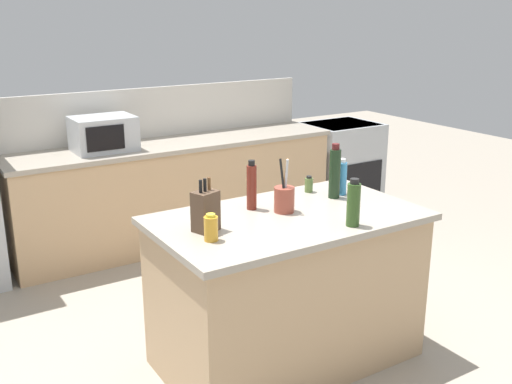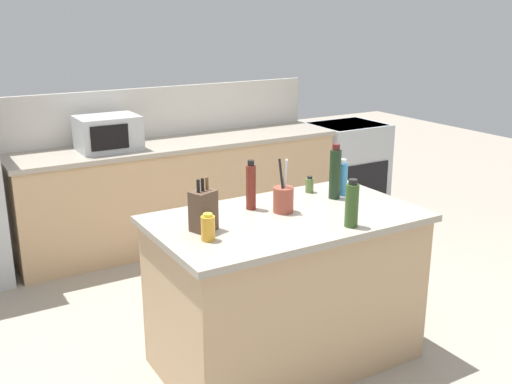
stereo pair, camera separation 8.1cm
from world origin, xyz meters
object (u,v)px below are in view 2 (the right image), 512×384
(honey_jar, at_px, (208,228))
(olive_oil_bottle, at_px, (352,204))
(range_oven, at_px, (346,165))
(vinegar_bottle, at_px, (251,186))
(dish_soap_bottle, at_px, (342,178))
(knife_block, at_px, (203,210))
(microwave, at_px, (108,133))
(wine_bottle, at_px, (335,173))
(spice_jar_oregano, at_px, (309,185))
(utensil_crock, at_px, (283,199))

(honey_jar, distance_m, olive_oil_bottle, 0.79)
(range_oven, bearing_deg, vinegar_bottle, -139.81)
(honey_jar, distance_m, dish_soap_bottle, 1.12)
(range_oven, relative_size, honey_jar, 6.38)
(knife_block, bearing_deg, vinegar_bottle, 5.19)
(knife_block, bearing_deg, microwave, 66.31)
(wine_bottle, height_order, vinegar_bottle, wine_bottle)
(knife_block, bearing_deg, wine_bottle, -13.37)
(range_oven, height_order, honey_jar, honey_jar)
(microwave, distance_m, wine_bottle, 2.22)
(olive_oil_bottle, relative_size, dish_soap_bottle, 1.14)
(honey_jar, xyz_separation_m, olive_oil_bottle, (0.76, -0.21, 0.06))
(microwave, height_order, spice_jar_oregano, microwave)
(vinegar_bottle, bearing_deg, spice_jar_oregano, 11.48)
(honey_jar, relative_size, vinegar_bottle, 0.48)
(microwave, xyz_separation_m, honey_jar, (-0.21, -2.31, -0.08))
(range_oven, bearing_deg, dish_soap_bottle, -130.01)
(knife_block, relative_size, olive_oil_bottle, 1.08)
(microwave, relative_size, wine_bottle, 1.46)
(utensil_crock, distance_m, wine_bottle, 0.44)
(utensil_crock, relative_size, vinegar_bottle, 1.07)
(vinegar_bottle, bearing_deg, honey_jar, -143.85)
(range_oven, xyz_separation_m, wine_bottle, (-1.80, -2.07, 0.64))
(wine_bottle, bearing_deg, microwave, 111.00)
(wine_bottle, distance_m, olive_oil_bottle, 0.52)
(wine_bottle, xyz_separation_m, honey_jar, (-1.00, -0.24, -0.10))
(knife_block, bearing_deg, utensil_crock, -15.29)
(knife_block, height_order, dish_soap_bottle, knife_block)
(range_oven, relative_size, knife_block, 3.17)
(honey_jar, height_order, dish_soap_bottle, dish_soap_bottle)
(spice_jar_oregano, bearing_deg, honey_jar, -155.70)
(knife_block, bearing_deg, olive_oil_bottle, -45.65)
(microwave, relative_size, spice_jar_oregano, 4.70)
(knife_block, distance_m, dish_soap_bottle, 1.05)
(range_oven, bearing_deg, wine_bottle, -130.92)
(knife_block, bearing_deg, range_oven, 18.90)
(olive_oil_bottle, height_order, spice_jar_oregano, olive_oil_bottle)
(range_oven, height_order, wine_bottle, wine_bottle)
(knife_block, bearing_deg, spice_jar_oregano, -1.81)
(honey_jar, relative_size, dish_soap_bottle, 0.61)
(olive_oil_bottle, bearing_deg, spice_jar_oregano, 74.32)
(olive_oil_bottle, bearing_deg, knife_block, 153.70)
(microwave, height_order, knife_block, knife_block)
(range_oven, distance_m, wine_bottle, 2.82)
(range_oven, bearing_deg, honey_jar, -140.42)
(knife_block, height_order, vinegar_bottle, vinegar_bottle)
(honey_jar, bearing_deg, wine_bottle, 13.57)
(range_oven, height_order, dish_soap_bottle, dish_soap_bottle)
(microwave, xyz_separation_m, vinegar_bottle, (0.24, -1.99, -0.00))
(microwave, height_order, utensil_crock, utensil_crock)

